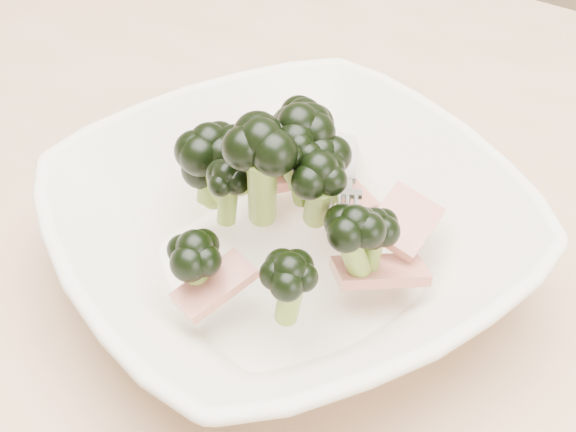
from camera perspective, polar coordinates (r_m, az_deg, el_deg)
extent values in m
cube|color=tan|center=(0.57, 1.83, -1.64)|extent=(1.20, 0.80, 0.04)
cylinder|color=tan|center=(1.29, -10.97, 4.45)|extent=(0.06, 0.06, 0.71)
imported|color=beige|center=(0.50, 0.00, -1.37)|extent=(0.37, 0.37, 0.07)
cylinder|color=olive|center=(0.52, -5.34, 2.26)|extent=(0.02, 0.02, 0.03)
ellipsoid|color=black|center=(0.51, -5.48, 4.09)|extent=(0.04, 0.04, 0.03)
cylinder|color=olive|center=(0.51, 1.09, 4.40)|extent=(0.02, 0.02, 0.05)
ellipsoid|color=black|center=(0.50, 1.13, 7.07)|extent=(0.04, 0.04, 0.03)
cylinder|color=olive|center=(0.46, 0.79, 2.66)|extent=(0.01, 0.02, 0.04)
ellipsoid|color=black|center=(0.44, 0.82, 4.95)|extent=(0.03, 0.03, 0.02)
cylinder|color=olive|center=(0.45, 2.14, 0.95)|extent=(0.02, 0.02, 0.04)
ellipsoid|color=black|center=(0.44, 2.22, 3.34)|extent=(0.04, 0.04, 0.03)
cylinder|color=olive|center=(0.46, 5.99, -2.37)|extent=(0.01, 0.02, 0.03)
ellipsoid|color=black|center=(0.45, 6.17, -0.49)|extent=(0.03, 0.03, 0.02)
cylinder|color=olive|center=(0.44, 0.11, -5.92)|extent=(0.02, 0.01, 0.04)
ellipsoid|color=black|center=(0.42, 0.12, -3.88)|extent=(0.03, 0.03, 0.03)
cylinder|color=olive|center=(0.45, 4.64, -2.62)|extent=(0.02, 0.02, 0.04)
ellipsoid|color=black|center=(0.44, 4.80, -0.47)|extent=(0.03, 0.03, 0.03)
cylinder|color=olive|center=(0.45, -1.85, 1.93)|extent=(0.03, 0.03, 0.06)
ellipsoid|color=black|center=(0.43, -1.95, 5.41)|extent=(0.04, 0.04, 0.03)
cylinder|color=olive|center=(0.48, 1.22, 3.94)|extent=(0.02, 0.02, 0.04)
ellipsoid|color=black|center=(0.46, 1.27, 6.45)|extent=(0.04, 0.04, 0.03)
cylinder|color=olive|center=(0.50, -5.22, 2.60)|extent=(0.01, 0.01, 0.03)
ellipsoid|color=black|center=(0.49, -5.36, 4.46)|extent=(0.03, 0.03, 0.02)
cylinder|color=olive|center=(0.47, 0.74, 4.17)|extent=(0.02, 0.02, 0.04)
ellipsoid|color=black|center=(0.45, 0.77, 6.53)|extent=(0.04, 0.04, 0.03)
cylinder|color=olive|center=(0.54, -0.22, 3.85)|extent=(0.03, 0.02, 0.04)
ellipsoid|color=black|center=(0.52, -0.23, 5.87)|extent=(0.04, 0.04, 0.03)
cylinder|color=olive|center=(0.51, -5.46, 2.97)|extent=(0.02, 0.03, 0.04)
ellipsoid|color=black|center=(0.49, -5.64, 5.24)|extent=(0.04, 0.04, 0.03)
cylinder|color=olive|center=(0.47, -4.29, 1.11)|extent=(0.01, 0.02, 0.03)
ellipsoid|color=black|center=(0.46, -4.42, 2.96)|extent=(0.03, 0.03, 0.02)
cylinder|color=olive|center=(0.46, 2.25, 2.43)|extent=(0.02, 0.02, 0.04)
ellipsoid|color=black|center=(0.45, 2.32, 4.50)|extent=(0.03, 0.03, 0.03)
cylinder|color=olive|center=(0.46, -6.44, -4.48)|extent=(0.02, 0.02, 0.04)
ellipsoid|color=black|center=(0.44, -6.67, -2.32)|extent=(0.04, 0.04, 0.03)
cylinder|color=olive|center=(0.51, -3.83, 3.24)|extent=(0.02, 0.02, 0.04)
ellipsoid|color=black|center=(0.49, -3.94, 5.25)|extent=(0.04, 0.04, 0.03)
cube|color=maroon|center=(0.54, -1.07, 4.86)|extent=(0.04, 0.05, 0.02)
cube|color=maroon|center=(0.52, 4.26, 1.72)|extent=(0.04, 0.04, 0.02)
cube|color=maroon|center=(0.46, -5.25, -4.95)|extent=(0.03, 0.05, 0.02)
cube|color=maroon|center=(0.54, -0.49, 2.96)|extent=(0.05, 0.06, 0.02)
cube|color=maroon|center=(0.49, 8.26, -0.34)|extent=(0.04, 0.04, 0.02)
cube|color=maroon|center=(0.48, 6.58, -3.91)|extent=(0.06, 0.06, 0.02)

